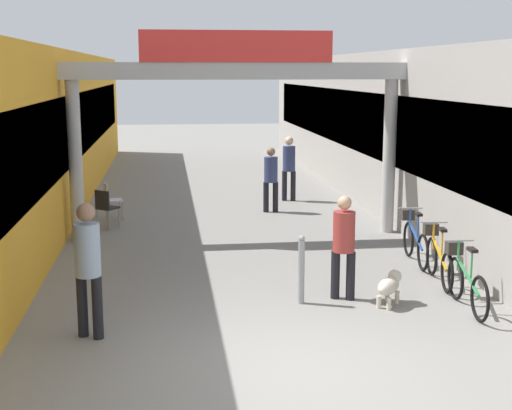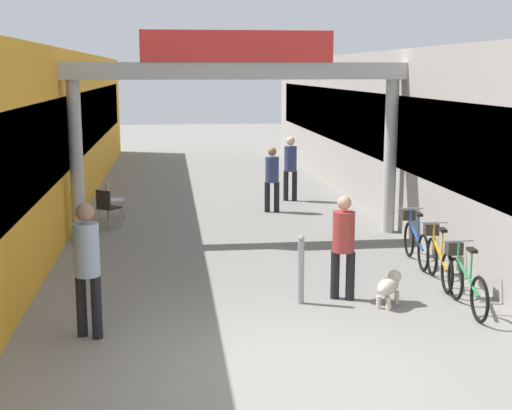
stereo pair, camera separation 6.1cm
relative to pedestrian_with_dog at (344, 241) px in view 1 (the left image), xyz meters
The scene contains 15 objects.
ground_plane 2.94m from the pedestrian_with_dog, 115.86° to the right, with size 80.00×80.00×0.00m, color gray.
storefront_left 10.63m from the pedestrian_with_dog, 126.59° to the left, with size 3.00×26.00×3.98m.
storefront_right 9.40m from the pedestrian_with_dog, 65.46° to the left, with size 3.00×26.00×3.98m.
arcade_sign_gateway 5.13m from the pedestrian_with_dog, 105.09° to the left, with size 7.40×0.47×4.33m.
pedestrian_with_dog is the anchor object (origin of this frame).
pedestrian_companion 3.93m from the pedestrian_with_dog, 162.55° to the right, with size 0.46×0.46×1.83m.
pedestrian_carrying_crate 7.07m from the pedestrian_with_dog, 90.82° to the left, with size 0.38×0.35×1.64m.
pedestrian_elderly_walking 8.60m from the pedestrian_with_dog, 85.86° to the left, with size 0.44×0.44×1.77m.
dog_on_leash 0.97m from the pedestrian_with_dog, 30.14° to the right, with size 0.60×0.68×0.50m.
bicycle_green_nearest 1.90m from the pedestrian_with_dog, 20.05° to the right, with size 0.46×1.69×0.98m.
bicycle_orange_second 2.01m from the pedestrian_with_dog, 21.46° to the left, with size 0.46×1.68×0.98m.
bicycle_blue_third 2.78m from the pedestrian_with_dog, 47.14° to the left, with size 0.46×1.69×0.98m.
bollard_post_metal 0.80m from the pedestrian_with_dog, 169.66° to the right, with size 0.10×0.10×1.07m.
cafe_chair_black_nearer 6.93m from the pedestrian_with_dog, 126.14° to the left, with size 0.56×0.56×0.89m.
cafe_chair_aluminium_farther 7.74m from the pedestrian_with_dog, 121.54° to the left, with size 0.48×0.48×0.89m.
Camera 1 is at (-1.47, -7.94, 3.52)m, focal length 50.00 mm.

